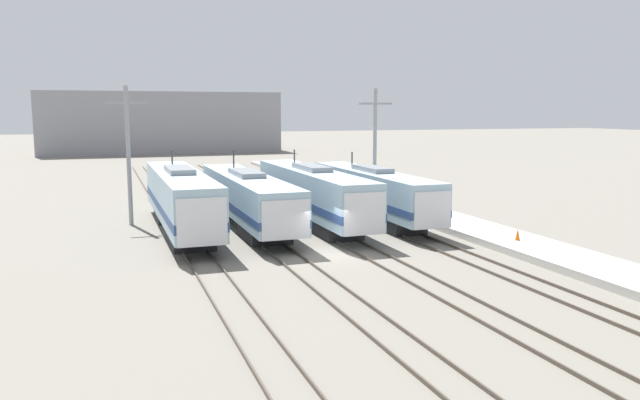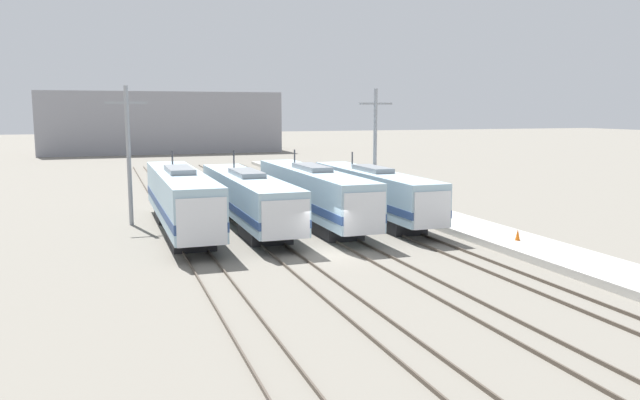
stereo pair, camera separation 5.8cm
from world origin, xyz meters
TOP-DOWN VIEW (x-y plane):
  - ground_plane at (0.00, 0.00)m, footprint 400.00×400.00m
  - rail_pair_far_left at (-6.98, 0.00)m, footprint 1.51×120.00m
  - rail_pair_center_left at (-2.33, 0.00)m, footprint 1.51×120.00m
  - rail_pair_center_right at (2.33, 0.00)m, footprint 1.51×120.00m
  - rail_pair_far_right at (6.98, 0.00)m, footprint 1.51×120.00m
  - locomotive_far_left at (-6.98, 9.05)m, footprint 2.95×19.02m
  - locomotive_center_left at (-2.33, 9.52)m, footprint 3.06×19.69m
  - locomotive_center_right at (2.33, 9.03)m, footprint 2.86×19.22m
  - locomotive_far_right at (6.98, 8.94)m, footprint 2.75×17.98m
  - catenary_tower_left at (-10.03, 13.30)m, footprint 2.87×0.30m
  - catenary_tower_right at (8.93, 13.30)m, footprint 2.87×0.30m
  - platform at (11.52, 0.00)m, footprint 4.00×120.00m
  - traffic_cone at (11.34, -2.05)m, footprint 0.30×0.30m
  - depot_building at (-0.57, 93.36)m, footprint 44.22×15.95m

SIDE VIEW (x-z plane):
  - ground_plane at x=0.00m, z-range 0.00..0.00m
  - rail_pair_far_left at x=-6.98m, z-range 0.00..0.15m
  - rail_pair_center_left at x=-2.33m, z-range 0.00..0.15m
  - rail_pair_center_right at x=2.33m, z-range 0.00..0.15m
  - rail_pair_far_right at x=6.98m, z-range 0.00..0.15m
  - platform at x=11.52m, z-range 0.00..0.43m
  - traffic_cone at x=11.34m, z-range 0.43..1.13m
  - locomotive_center_left at x=-2.33m, z-range -0.50..4.58m
  - locomotive_far_right at x=6.98m, z-range -0.35..4.49m
  - locomotive_center_right at x=2.33m, z-range -0.36..4.73m
  - locomotive_far_left at x=-6.98m, z-range -0.36..4.84m
  - catenary_tower_left at x=-10.03m, z-range 0.29..10.10m
  - catenary_tower_right at x=8.93m, z-range 0.29..10.10m
  - depot_building at x=-0.57m, z-range 0.00..11.52m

